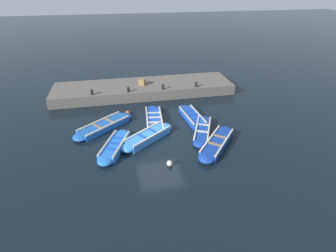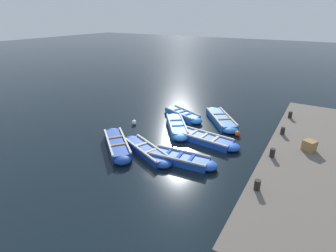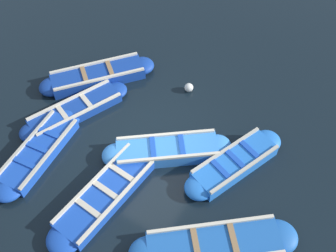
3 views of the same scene
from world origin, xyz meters
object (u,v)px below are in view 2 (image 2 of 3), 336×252
Objects in this scene: boat_inner_gap at (177,126)px; bollard_north at (290,115)px; boat_stern_in at (221,119)px; bollard_mid_north at (283,131)px; buoy_orange_near at (134,122)px; boat_near_quay at (204,139)px; boat_outer_right at (146,150)px; wooden_crate at (309,146)px; buoy_yellow_far at (238,134)px; bollard_mid_south at (272,153)px; boat_broadside at (182,115)px; boat_outer_left at (117,144)px; boat_alongside at (179,159)px; bollard_south at (257,185)px.

bollard_north reaches higher than boat_inner_gap.
bollard_mid_north is (-3.59, 1.69, 0.72)m from boat_stern_in.
boat_stern_in is 4.03m from bollard_mid_north.
boat_near_quay is at bearing -179.55° from buoy_orange_near.
boat_inner_gap reaches higher than boat_outer_right.
wooden_crate reaches higher than boat_inner_gap.
boat_stern_in reaches higher than buoy_yellow_far.
boat_near_quay is 3.69m from bollard_mid_south.
boat_broadside is 3.45m from boat_near_quay.
bollard_mid_north is 1.63m from wooden_crate.
bollard_mid_south is 1.25× the size of buoy_orange_near.
boat_near_quay is at bearing -139.84° from boat_outer_left.
boat_alongside is 11.80× the size of buoy_yellow_far.
boat_outer_left is at bearing 81.27° from boat_broadside.
wooden_crate reaches higher than boat_outer_left.
buoy_orange_near is at bearing 52.37° from boat_broadside.
boat_broadside is at bearing -81.87° from boat_outer_right.
boat_inner_gap is at bearing -58.97° from boat_alongside.
wooden_crate reaches higher than boat_outer_right.
bollard_north is at bearing -167.54° from boat_broadside.
buoy_yellow_far is at bearing -6.36° from bollard_mid_north.
boat_outer_right is at bearing 35.63° from bollard_mid_north.
bollard_north reaches higher than boat_broadside.
boat_outer_left is 12.01× the size of buoy_orange_near.
boat_inner_gap is 6.57m from wooden_crate.
buoy_orange_near is (4.35, 0.03, -0.02)m from boat_near_quay.
buoy_orange_near is (1.87, 2.43, -0.04)m from boat_broadside.
bollard_mid_south reaches higher than boat_inner_gap.
boat_broadside is 11.66× the size of buoy_orange_near.
bollard_south is at bearing 160.01° from boat_alongside.
boat_broadside is at bearing -45.68° from bollard_south.
bollard_north is (-5.32, -3.05, 0.70)m from boat_inner_gap.
wooden_crate reaches higher than bollard_north.
bollard_south is at bearing 134.32° from boat_broadside.
bollard_mid_south is at bearing 90.00° from bollard_mid_north.
buoy_orange_near is at bearing 15.19° from buoy_yellow_far.
wooden_crate is at bearing 175.60° from boat_inner_gap.
buoy_yellow_far is at bearing -165.12° from boat_inner_gap.
wooden_crate reaches higher than boat_alongside.
buoy_orange_near is (7.76, 1.29, -0.75)m from bollard_mid_north.
wooden_crate is at bearing -157.75° from boat_outer_right.
bollard_north is (-6.68, -6.45, 0.70)m from boat_outer_left.
bollard_south is 1.20× the size of buoy_yellow_far.
boat_outer_left is at bearing 111.70° from buoy_orange_near.
bollard_mid_north is (-5.32, -0.61, 0.70)m from boat_inner_gap.
boat_outer_left is 0.96× the size of boat_outer_right.
buoy_yellow_far is (2.14, -2.68, -0.75)m from bollard_mid_south.
boat_outer_left is 6.48m from boat_stern_in.
wooden_crate is at bearing -178.17° from boat_near_quay.
buoy_orange_near is at bearing 1.16° from wooden_crate.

